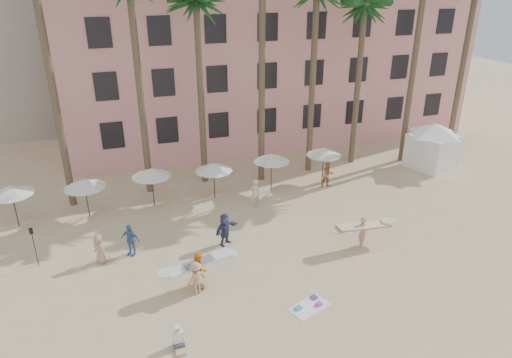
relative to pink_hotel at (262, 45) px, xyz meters
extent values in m
plane|color=#D1B789|center=(-7.00, -26.00, -8.00)|extent=(120.00, 120.00, 0.00)
cube|color=pink|center=(0.00, 0.00, 0.00)|extent=(35.00, 14.00, 16.00)
cylinder|color=brown|center=(-17.00, -11.50, -1.00)|extent=(0.44, 0.44, 14.00)
cylinder|color=brown|center=(-12.00, -11.00, -1.25)|extent=(0.44, 0.44, 13.50)
cylinder|color=brown|center=(-8.00, -10.50, -1.75)|extent=(0.44, 0.44, 12.50)
cylinder|color=brown|center=(-4.00, -11.50, -0.75)|extent=(0.44, 0.44, 14.50)
cylinder|color=brown|center=(0.00, -11.00, -1.50)|extent=(0.44, 0.44, 13.00)
cylinder|color=brown|center=(4.00, -10.50, -2.00)|extent=(0.44, 0.44, 12.00)
cylinder|color=brown|center=(8.00, -11.50, -1.00)|extent=(0.44, 0.44, 14.00)
cylinder|color=brown|center=(13.00, -11.00, -1.25)|extent=(0.44, 0.44, 13.50)
cylinder|color=#332B23|center=(-20.00, -13.50, -6.75)|extent=(0.07, 0.07, 2.50)
cone|color=white|center=(-20.00, -13.50, -5.65)|extent=(2.50, 2.50, 0.55)
cylinder|color=#332B23|center=(-16.00, -13.60, -6.80)|extent=(0.07, 0.07, 2.40)
cone|color=white|center=(-16.00, -13.60, -5.75)|extent=(2.50, 2.50, 0.55)
cylinder|color=#332B23|center=(-12.00, -13.40, -6.75)|extent=(0.07, 0.07, 2.50)
cone|color=white|center=(-12.00, -13.40, -5.65)|extent=(2.50, 2.50, 0.55)
cylinder|color=#332B23|center=(-8.00, -13.50, -6.80)|extent=(0.07, 0.07, 2.40)
cone|color=white|center=(-8.00, -13.50, -5.75)|extent=(2.50, 2.50, 0.55)
cylinder|color=#332B23|center=(-4.00, -13.60, -6.70)|extent=(0.07, 0.07, 2.60)
cone|color=white|center=(-4.00, -13.60, -5.55)|extent=(2.50, 2.50, 0.55)
cylinder|color=#332B23|center=(0.00, -13.40, -6.75)|extent=(0.07, 0.07, 2.50)
cone|color=white|center=(0.00, -13.40, -5.65)|extent=(2.50, 2.50, 0.55)
cube|color=white|center=(9.28, -13.42, -6.70)|extent=(3.77, 3.77, 2.60)
cone|color=white|center=(9.28, -13.42, -4.95)|extent=(5.65, 5.65, 0.90)
cube|color=white|center=(-6.61, -25.70, -7.99)|extent=(2.03, 1.56, 0.02)
cube|color=teal|center=(-7.15, -25.68, -7.93)|extent=(0.37, 0.34, 0.10)
cube|color=#C73794|center=(-6.17, -25.75, -7.92)|extent=(0.34, 0.30, 0.12)
cube|color=#573887|center=(-6.15, -25.21, -7.94)|extent=(0.35, 0.37, 0.08)
imported|color=tan|center=(-1.71, -21.91, -7.11)|extent=(0.70, 0.78, 1.78)
cube|color=beige|center=(-1.71, -21.91, -6.76)|extent=(3.09, 0.81, 0.37)
imported|color=orange|center=(-10.95, -22.60, -7.08)|extent=(0.75, 0.94, 1.84)
cube|color=silver|center=(-10.95, -22.60, -6.71)|extent=(3.35, 1.39, 0.33)
imported|color=#A96F46|center=(-0.03, -14.28, -7.09)|extent=(0.93, 0.75, 1.81)
imported|color=tan|center=(-15.41, -19.05, -7.19)|extent=(0.80, 0.93, 1.62)
imported|color=tan|center=(-11.21, -23.10, -7.16)|extent=(1.25, 1.06, 1.68)
imported|color=#353C5D|center=(-8.82, -19.36, -7.06)|extent=(1.75, 1.42, 1.87)
imported|color=beige|center=(-5.81, -15.48, -7.06)|extent=(0.78, 0.61, 1.87)
imported|color=#426B9C|center=(-13.84, -18.77, -7.10)|extent=(1.11, 0.99, 1.81)
cylinder|color=black|center=(-18.48, -18.33, -6.95)|extent=(0.04, 0.04, 2.10)
cube|color=black|center=(-18.48, -18.33, -5.95)|extent=(0.18, 0.03, 0.35)
cube|color=#3F3F4C|center=(-12.58, -26.25, -7.88)|extent=(0.44, 0.41, 0.23)
cube|color=tan|center=(-12.58, -26.59, -7.94)|extent=(0.39, 0.44, 0.12)
cube|color=white|center=(-12.58, -26.21, -7.52)|extent=(0.43, 0.25, 0.53)
sphere|color=tan|center=(-12.58, -26.21, -7.13)|extent=(0.23, 0.23, 0.23)
camera|label=1|loc=(-14.08, -40.52, 5.56)|focal=32.00mm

